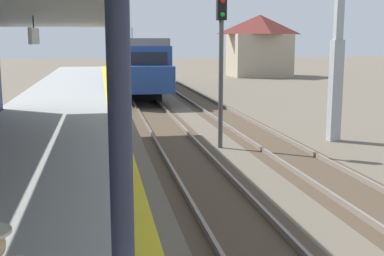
{
  "coord_description": "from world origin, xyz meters",
  "views": [
    {
      "loc": [
        -0.77,
        -0.78,
        3.72
      ],
      "look_at": [
        0.9,
        8.34,
        2.1
      ],
      "focal_mm": 46.9,
      "sensor_mm": 36.0,
      "label": 1
    }
  ],
  "objects": [
    {
      "name": "rail_signal_post",
      "position": [
        3.33,
        16.03,
        3.19
      ],
      "size": [
        0.32,
        0.34,
        5.2
      ],
      "color": "#4C4C4C",
      "rests_on": "ground"
    },
    {
      "name": "approaching_train",
      "position": [
        1.9,
        36.49,
        2.18
      ],
      "size": [
        2.93,
        19.6,
        4.76
      ],
      "color": "navy",
      "rests_on": "ground"
    },
    {
      "name": "track_pair_middle",
      "position": [
        5.3,
        20.0,
        0.05
      ],
      "size": [
        2.34,
        120.0,
        0.16
      ],
      "color": "#4C3D2D",
      "rests_on": "ground"
    },
    {
      "name": "track_pair_nearest_platform",
      "position": [
        1.9,
        20.0,
        0.05
      ],
      "size": [
        2.34,
        120.0,
        0.16
      ],
      "color": "#4C3D2D",
      "rests_on": "ground"
    },
    {
      "name": "station_platform",
      "position": [
        -2.5,
        16.0,
        0.45
      ],
      "size": [
        5.0,
        80.0,
        0.91
      ],
      "color": "#999993",
      "rests_on": "ground"
    },
    {
      "name": "catenary_pylon_far_side",
      "position": [
        7.51,
        16.5,
        3.6
      ],
      "size": [
        5.0,
        0.4,
        7.5
      ],
      "color": "#9EA3A8",
      "rests_on": "ground"
    },
    {
      "name": "distant_trackside_house",
      "position": [
        15.87,
        50.47,
        3.34
      ],
      "size": [
        6.6,
        5.28,
        6.4
      ],
      "color": "tan",
      "rests_on": "ground"
    }
  ]
}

